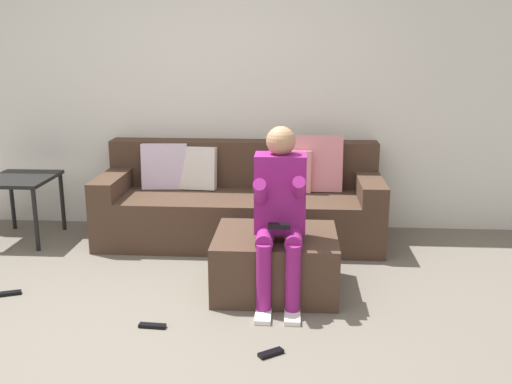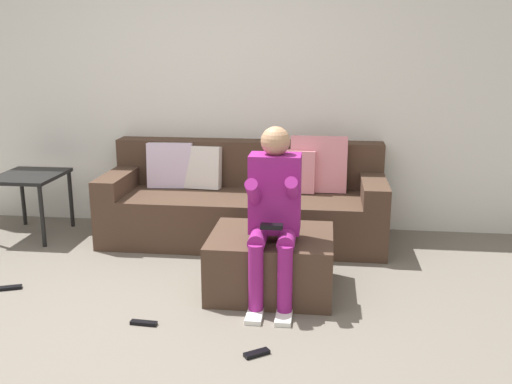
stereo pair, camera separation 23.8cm
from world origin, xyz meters
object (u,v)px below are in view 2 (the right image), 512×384
object	(u,v)px
remote_near_ottoman	(257,353)
remote_under_side_table	(9,288)
person_seated	(274,205)
side_table	(30,183)
remote_by_storage_bin	(144,323)
couch_sectional	(245,202)
ottoman	(271,262)

from	to	relation	value
remote_near_ottoman	remote_under_side_table	world-z (taller)	same
person_seated	side_table	bearing A→B (deg)	153.96
remote_near_ottoman	person_seated	bearing A→B (deg)	53.14
person_seated	remote_by_storage_bin	xyz separation A→B (m)	(-0.75, -0.45, -0.64)
remote_near_ottoman	remote_under_side_table	size ratio (longest dim) A/B	0.85
couch_sectional	remote_under_side_table	world-z (taller)	couch_sectional
ottoman	side_table	distance (m)	2.42
person_seated	side_table	distance (m)	2.50
side_table	remote_by_storage_bin	distance (m)	2.20
ottoman	person_seated	world-z (taller)	person_seated
side_table	remote_by_storage_bin	world-z (taller)	side_table
ottoman	remote_by_storage_bin	size ratio (longest dim) A/B	5.04
couch_sectional	remote_near_ottoman	xyz separation A→B (m)	(0.34, -1.98, -0.31)
couch_sectional	remote_near_ottoman	world-z (taller)	couch_sectional
couch_sectional	remote_by_storage_bin	world-z (taller)	couch_sectional
remote_near_ottoman	remote_by_storage_bin	size ratio (longest dim) A/B	0.89
person_seated	remote_near_ottoman	bearing A→B (deg)	-91.80
couch_sectional	person_seated	size ratio (longest dim) A/B	2.06
remote_by_storage_bin	side_table	bearing A→B (deg)	138.11
remote_by_storage_bin	couch_sectional	bearing A→B (deg)	81.42
ottoman	remote_near_ottoman	distance (m)	0.90
remote_by_storage_bin	remote_under_side_table	world-z (taller)	same
couch_sectional	ottoman	bearing A→B (deg)	-73.16
ottoman	person_seated	size ratio (longest dim) A/B	0.72
couch_sectional	ottoman	world-z (taller)	couch_sectional
couch_sectional	remote_near_ottoman	distance (m)	2.04
couch_sectional	person_seated	xyz separation A→B (m)	(0.36, -1.26, 0.33)
remote_near_ottoman	remote_under_side_table	bearing A→B (deg)	124.73
remote_by_storage_bin	remote_under_side_table	xyz separation A→B (m)	(-1.09, 0.40, 0.00)
remote_near_ottoman	remote_by_storage_bin	bearing A→B (deg)	124.34
ottoman	remote_under_side_table	bearing A→B (deg)	-173.27
person_seated	remote_near_ottoman	xyz separation A→B (m)	(-0.02, -0.73, -0.64)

